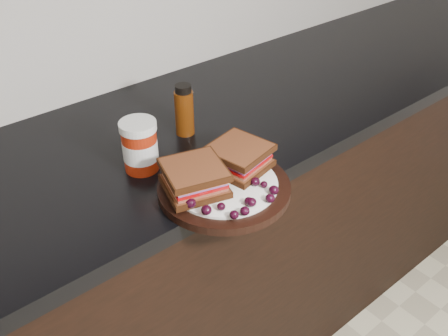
{
  "coord_description": "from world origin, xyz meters",
  "views": [
    {
      "loc": [
        -0.44,
        0.79,
        1.55
      ],
      "look_at": [
        0.09,
        1.43,
        0.96
      ],
      "focal_mm": 40.0,
      "sensor_mm": 36.0,
      "label": 1
    }
  ],
  "objects_px": {
    "sandwich_left": "(194,178)",
    "oil_bottle": "(184,110)",
    "plate": "(224,188)",
    "condiment_jar": "(140,146)"
  },
  "relations": [
    {
      "from": "plate",
      "to": "condiment_jar",
      "type": "distance_m",
      "value": 0.21
    },
    {
      "from": "sandwich_left",
      "to": "condiment_jar",
      "type": "xyz_separation_m",
      "value": [
        -0.03,
        0.16,
        0.01
      ]
    },
    {
      "from": "plate",
      "to": "condiment_jar",
      "type": "relative_size",
      "value": 2.35
    },
    {
      "from": "oil_bottle",
      "to": "plate",
      "type": "bearing_deg",
      "value": -107.54
    },
    {
      "from": "condiment_jar",
      "to": "plate",
      "type": "bearing_deg",
      "value": -64.24
    },
    {
      "from": "sandwich_left",
      "to": "oil_bottle",
      "type": "xyz_separation_m",
      "value": [
        0.14,
        0.23,
        0.01
      ]
    },
    {
      "from": "plate",
      "to": "oil_bottle",
      "type": "relative_size",
      "value": 2.15
    },
    {
      "from": "plate",
      "to": "sandwich_left",
      "type": "height_order",
      "value": "sandwich_left"
    },
    {
      "from": "oil_bottle",
      "to": "condiment_jar",
      "type": "bearing_deg",
      "value": -158.84
    },
    {
      "from": "sandwich_left",
      "to": "condiment_jar",
      "type": "bearing_deg",
      "value": 116.15
    }
  ]
}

